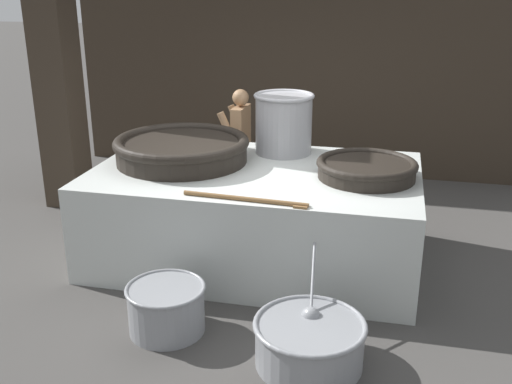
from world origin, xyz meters
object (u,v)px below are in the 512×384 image
(stock_pot, at_px, (284,123))
(prep_bowl_meat, at_px, (166,306))
(giant_wok_near, at_px, (182,148))
(giant_wok_far, at_px, (367,168))
(cook, at_px, (240,143))
(prep_bowl_vegetables, at_px, (309,341))

(stock_pot, relative_size, prep_bowl_meat, 0.98)
(prep_bowl_meat, bearing_deg, giant_wok_near, 104.10)
(giant_wok_near, xyz_separation_m, prep_bowl_meat, (0.40, -1.61, -0.89))
(stock_pot, bearing_deg, giant_wok_near, -149.14)
(giant_wok_far, xyz_separation_m, stock_pot, (-0.94, 0.68, 0.24))
(giant_wok_far, bearing_deg, giant_wok_near, 176.83)
(giant_wok_near, xyz_separation_m, cook, (0.25, 1.46, -0.31))
(prep_bowl_vegetables, bearing_deg, giant_wok_near, 132.12)
(cook, xyz_separation_m, prep_bowl_meat, (0.16, -3.07, -0.58))
(giant_wok_far, relative_size, prep_bowl_vegetables, 0.86)
(giant_wok_near, bearing_deg, cook, 80.36)
(cook, bearing_deg, prep_bowl_vegetables, 114.67)
(cook, distance_m, prep_bowl_vegetables, 3.58)
(giant_wok_near, distance_m, stock_pot, 1.14)
(giant_wok_near, distance_m, giant_wok_far, 1.90)
(giant_wok_far, distance_m, cook, 2.29)
(cook, bearing_deg, prep_bowl_meat, 94.68)
(giant_wok_far, xyz_separation_m, cook, (-1.65, 1.56, -0.26))
(prep_bowl_meat, bearing_deg, prep_bowl_vegetables, -8.69)
(stock_pot, bearing_deg, prep_bowl_vegetables, -74.47)
(giant_wok_far, relative_size, cook, 0.65)
(cook, height_order, prep_bowl_meat, cook)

